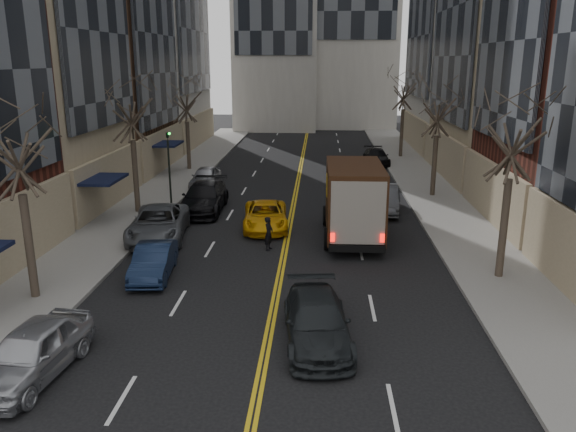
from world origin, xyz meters
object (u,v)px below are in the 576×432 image
(taxi, at_px, (266,216))
(pedestrian, at_px, (269,233))
(ups_truck, at_px, (353,201))
(observer_sedan, at_px, (317,322))

(taxi, xyz_separation_m, pedestrian, (0.48, -3.45, 0.12))
(ups_truck, xyz_separation_m, observer_sedan, (-1.67, -10.74, -1.20))
(observer_sedan, height_order, pedestrian, pedestrian)
(observer_sedan, xyz_separation_m, taxi, (-2.77, 12.17, -0.03))
(taxi, bearing_deg, pedestrian, -87.39)
(observer_sedan, bearing_deg, taxi, 97.03)
(pedestrian, bearing_deg, observer_sedan, -149.91)
(ups_truck, distance_m, taxi, 4.82)
(ups_truck, bearing_deg, pedestrian, -153.46)
(ups_truck, relative_size, pedestrian, 4.38)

